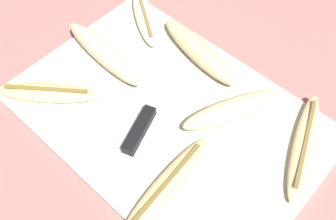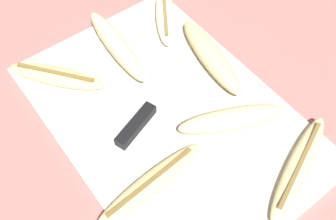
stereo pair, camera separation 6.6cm
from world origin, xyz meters
The scene contains 10 objects.
ground_plane centered at (0.00, 0.00, 0.00)m, with size 4.00×4.00×0.00m, color #B76B66.
cutting_board centered at (0.00, 0.00, 0.01)m, with size 0.52×0.36×0.01m.
knife centered at (-0.01, -0.04, 0.02)m, with size 0.09×0.20×0.02m.
banana_spotted_left centered at (0.09, -0.10, 0.02)m, with size 0.05×0.20×0.02m.
banana_pale_long centered at (-0.17, 0.01, 0.03)m, with size 0.21×0.05×0.04m.
banana_golden_short centered at (-0.18, -0.11, 0.02)m, with size 0.17×0.14×0.02m.
banana_mellow_near centered at (0.21, 0.10, 0.02)m, with size 0.11×0.21×0.02m.
banana_ripe_center centered at (-0.04, 0.13, 0.03)m, with size 0.20×0.08×0.03m.
banana_soft_right centered at (0.08, 0.07, 0.03)m, with size 0.11×0.18×0.04m.
banana_bright_far centered at (-0.19, 0.14, 0.02)m, with size 0.16×0.13×0.02m.
Camera 1 is at (0.25, -0.27, 0.57)m, focal length 42.00 mm.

